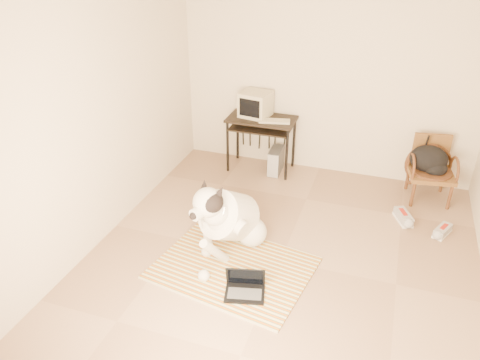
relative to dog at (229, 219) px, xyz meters
The scene contains 15 objects.
floor 0.70m from the dog, ahead, with size 4.50×4.50×0.00m, color #99785E.
wall_back 2.49m from the dog, 75.12° to the left, with size 4.50×4.50×0.00m, color beige.
wall_front 2.55m from the dog, 75.52° to the right, with size 4.50×4.50×0.00m, color beige.
wall_left 1.71m from the dog, behind, with size 4.50×4.50×0.00m, color beige.
rug 0.52m from the dog, 64.40° to the right, with size 1.70×1.40×0.02m.
dog is the anchor object (origin of this frame).
laptop 0.80m from the dog, 58.45° to the right, with size 0.43×0.35×0.26m.
computer_desk 1.95m from the dog, 96.66° to the left, with size 0.93×0.52×0.78m.
crt_monitor 2.09m from the dog, 99.48° to the left, with size 0.44×0.42×0.34m.
desk_keyboard 1.89m from the dog, 90.58° to the left, with size 0.41×0.15×0.03m, color #B8AD90.
pc_tower 1.90m from the dog, 89.66° to the left, with size 0.17×0.39×0.36m.
rattan_chair 2.76m from the dog, 42.31° to the left, with size 0.61×0.59×0.81m.
backpack 2.72m from the dog, 42.49° to the left, with size 0.47×0.40×0.34m.
sneaker_left 2.16m from the dog, 33.23° to the left, with size 0.25×0.35×0.11m.
sneaker_right 2.46m from the dog, 24.68° to the left, with size 0.23×0.31×0.10m.
Camera 1 is at (0.86, -3.85, 3.12)m, focal length 35.00 mm.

